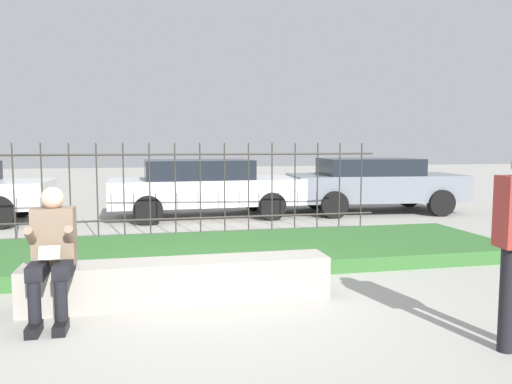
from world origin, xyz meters
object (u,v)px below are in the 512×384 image
person_seated_reader (52,248)px  car_parked_center (204,186)px  car_parked_right (373,183)px  stone_bench (181,284)px

person_seated_reader → car_parked_center: car_parked_center is taller
car_parked_right → stone_bench: bearing=-125.1°
stone_bench → person_seated_reader: person_seated_reader is taller
car_parked_right → car_parked_center: (-4.07, 0.06, -0.01)m
stone_bench → car_parked_right: (4.99, 5.94, 0.50)m
person_seated_reader → car_parked_right: car_parked_right is taller
stone_bench → car_parked_center: (0.92, 6.00, 0.50)m
stone_bench → car_parked_center: size_ratio=0.73×
car_parked_right → person_seated_reader: bearing=-129.9°
car_parked_center → stone_bench: bearing=-100.5°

